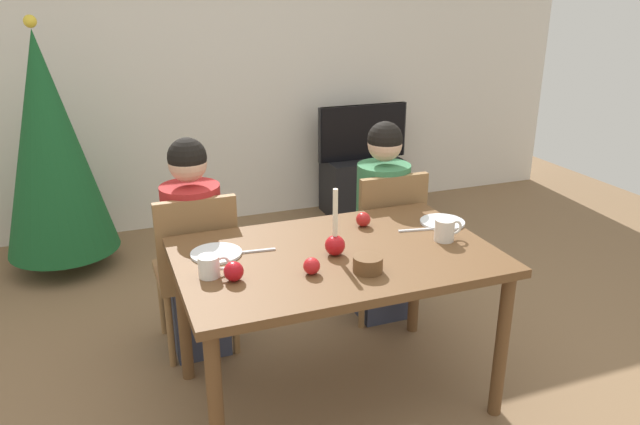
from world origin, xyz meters
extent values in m
plane|color=brown|center=(0.00, 0.00, 0.00)|extent=(7.68, 7.68, 0.00)
cube|color=silver|center=(0.00, 2.60, 1.30)|extent=(6.40, 0.10, 2.60)
cube|color=brown|center=(0.00, 0.00, 0.73)|extent=(1.40, 0.90, 0.04)
cylinder|color=brown|center=(-0.64, -0.39, 0.35)|extent=(0.06, 0.06, 0.71)
cylinder|color=brown|center=(0.64, -0.39, 0.35)|extent=(0.06, 0.06, 0.71)
cylinder|color=brown|center=(-0.64, 0.39, 0.35)|extent=(0.06, 0.06, 0.71)
cylinder|color=brown|center=(0.64, 0.39, 0.35)|extent=(0.06, 0.06, 0.71)
cube|color=olive|center=(-0.53, 0.69, 0.43)|extent=(0.40, 0.40, 0.04)
cube|color=olive|center=(-0.53, 0.51, 0.68)|extent=(0.40, 0.04, 0.45)
cylinder|color=olive|center=(-0.36, 0.86, 0.21)|extent=(0.04, 0.04, 0.41)
cylinder|color=olive|center=(-0.70, 0.86, 0.21)|extent=(0.04, 0.04, 0.41)
cylinder|color=olive|center=(-0.36, 0.52, 0.21)|extent=(0.04, 0.04, 0.41)
cylinder|color=olive|center=(-0.70, 0.52, 0.21)|extent=(0.04, 0.04, 0.41)
cube|color=olive|center=(0.55, 0.69, 0.43)|extent=(0.40, 0.40, 0.04)
cube|color=olive|center=(0.55, 0.51, 0.68)|extent=(0.40, 0.04, 0.45)
cylinder|color=olive|center=(0.72, 0.86, 0.21)|extent=(0.04, 0.04, 0.41)
cylinder|color=olive|center=(0.38, 0.86, 0.21)|extent=(0.04, 0.04, 0.41)
cylinder|color=olive|center=(0.72, 0.52, 0.21)|extent=(0.04, 0.04, 0.41)
cylinder|color=olive|center=(0.38, 0.52, 0.21)|extent=(0.04, 0.04, 0.41)
cube|color=#33384C|center=(-0.53, 0.64, 0.23)|extent=(0.28, 0.28, 0.45)
cylinder|color=#AD2323|center=(-0.53, 0.64, 0.69)|extent=(0.30, 0.30, 0.48)
sphere|color=tan|center=(-0.53, 0.64, 1.04)|extent=(0.19, 0.19, 0.19)
sphere|color=black|center=(-0.53, 0.64, 1.07)|extent=(0.19, 0.19, 0.19)
cube|color=#33384C|center=(0.55, 0.64, 0.23)|extent=(0.28, 0.28, 0.45)
cylinder|color=#387A4C|center=(0.55, 0.64, 0.69)|extent=(0.30, 0.30, 0.48)
sphere|color=tan|center=(0.55, 0.64, 1.04)|extent=(0.19, 0.19, 0.19)
sphere|color=black|center=(0.55, 0.64, 1.07)|extent=(0.19, 0.19, 0.19)
cube|color=black|center=(1.18, 2.30, 0.24)|extent=(0.64, 0.40, 0.48)
cube|color=black|center=(1.18, 2.30, 0.71)|extent=(0.79, 0.04, 0.46)
cube|color=black|center=(1.18, 2.30, 0.71)|extent=(0.76, 0.05, 0.46)
cylinder|color=brown|center=(-1.22, 2.00, 0.07)|extent=(0.08, 0.08, 0.14)
cone|color=#195628|center=(-1.22, 2.00, 0.88)|extent=(0.74, 0.74, 1.48)
sphere|color=yellow|center=(-1.22, 2.00, 1.66)|extent=(0.08, 0.08, 0.08)
sphere|color=red|center=(-0.01, -0.02, 0.80)|extent=(0.09, 0.09, 0.09)
cylinder|color=#EFE5C6|center=(-0.01, -0.02, 0.95)|extent=(0.02, 0.02, 0.21)
cylinder|color=silver|center=(-0.50, 0.17, 0.76)|extent=(0.23, 0.23, 0.01)
cylinder|color=silver|center=(0.63, 0.14, 0.76)|extent=(0.22, 0.22, 0.01)
cylinder|color=white|center=(-0.57, -0.04, 0.79)|extent=(0.09, 0.09, 0.09)
torus|color=white|center=(-0.52, -0.04, 0.80)|extent=(0.06, 0.01, 0.06)
cylinder|color=silver|center=(0.52, -0.05, 0.80)|extent=(0.09, 0.09, 0.10)
torus|color=silver|center=(0.58, -0.05, 0.81)|extent=(0.07, 0.01, 0.07)
cube|color=silver|center=(-0.33, 0.13, 0.75)|extent=(0.18, 0.03, 0.01)
cube|color=silver|center=(0.46, 0.10, 0.75)|extent=(0.18, 0.05, 0.01)
cylinder|color=brown|center=(0.05, -0.22, 0.78)|extent=(0.12, 0.12, 0.07)
sphere|color=red|center=(-0.17, -0.16, 0.79)|extent=(0.07, 0.07, 0.07)
sphere|color=#B01D1C|center=(0.24, 0.25, 0.79)|extent=(0.07, 0.07, 0.07)
sphere|color=#B41119|center=(-0.49, -0.11, 0.79)|extent=(0.08, 0.08, 0.08)
camera|label=1|loc=(-0.94, -2.28, 1.85)|focal=34.20mm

